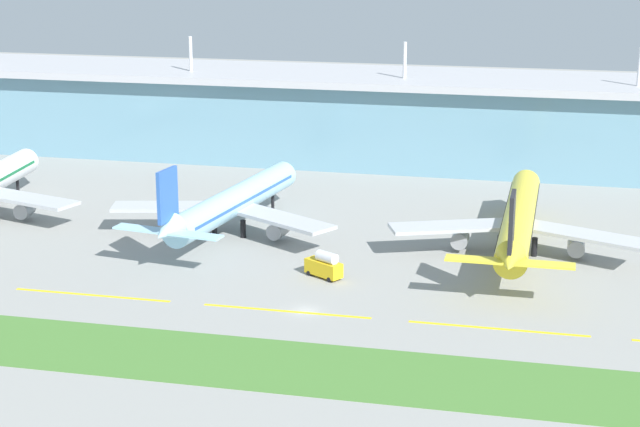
# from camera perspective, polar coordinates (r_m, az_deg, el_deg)

# --- Properties ---
(ground_plane) EXTENTS (600.00, 600.00, 0.00)m
(ground_plane) POSITION_cam_1_polar(r_m,az_deg,el_deg) (172.64, -0.77, -5.26)
(ground_plane) COLOR gray
(terminal_building) EXTENTS (288.00, 34.00, 32.00)m
(terminal_building) POSITION_cam_1_polar(r_m,az_deg,el_deg) (273.76, 4.69, 5.10)
(terminal_building) COLOR #6693A8
(terminal_building) RESTS_ON ground
(airliner_near_middle) EXTENTS (48.22, 59.60, 18.90)m
(airliner_near_middle) POSITION_cam_1_polar(r_m,az_deg,el_deg) (212.78, -4.79, 0.57)
(airliner_near_middle) COLOR #9ED1EA
(airliner_near_middle) RESTS_ON ground
(airliner_far_middle) EXTENTS (48.80, 66.79, 18.90)m
(airliner_far_middle) POSITION_cam_1_polar(r_m,az_deg,el_deg) (203.60, 10.65, -0.35)
(airliner_far_middle) COLOR yellow
(airliner_far_middle) RESTS_ON ground
(taxiway_stripe_mid_west) EXTENTS (28.00, 0.70, 0.04)m
(taxiway_stripe_mid_west) POSITION_cam_1_polar(r_m,az_deg,el_deg) (183.68, -12.16, -4.31)
(taxiway_stripe_mid_west) COLOR yellow
(taxiway_stripe_mid_west) RESTS_ON ground
(taxiway_stripe_centre) EXTENTS (28.00, 0.70, 0.04)m
(taxiway_stripe_centre) POSITION_cam_1_polar(r_m,az_deg,el_deg) (172.54, -1.82, -5.28)
(taxiway_stripe_centre) COLOR yellow
(taxiway_stripe_centre) RESTS_ON ground
(taxiway_stripe_mid_east) EXTENTS (28.00, 0.70, 0.04)m
(taxiway_stripe_mid_east) POSITION_cam_1_polar(r_m,az_deg,el_deg) (167.66, 9.56, -6.14)
(taxiway_stripe_mid_east) COLOR yellow
(taxiway_stripe_mid_east) RESTS_ON ground
(grass_verge) EXTENTS (300.00, 18.00, 0.10)m
(grass_verge) POSITION_cam_1_polar(r_m,az_deg,el_deg) (152.91, -2.75, -8.12)
(grass_verge) COLOR #477A33
(grass_verge) RESTS_ON ground
(fuel_truck) EXTENTS (7.50, 5.97, 4.95)m
(fuel_truck) POSITION_cam_1_polar(r_m,az_deg,el_deg) (187.43, 0.24, -2.81)
(fuel_truck) COLOR gold
(fuel_truck) RESTS_ON ground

